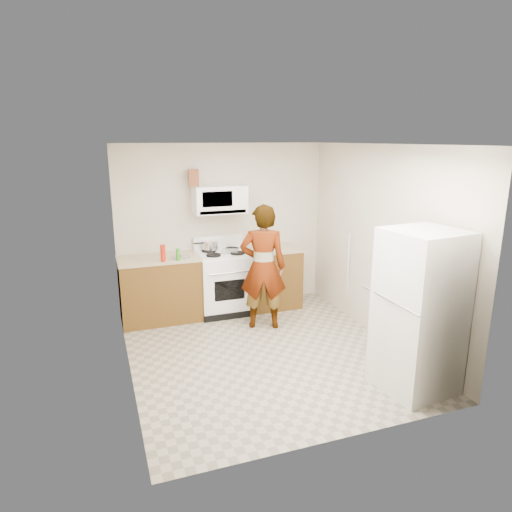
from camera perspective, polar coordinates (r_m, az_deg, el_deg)
name	(u,v)px	position (r m, az deg, el deg)	size (l,w,h in m)	color
floor	(264,352)	(5.77, 1.05, -11.91)	(3.60, 3.60, 0.00)	gray
back_wall	(223,227)	(6.99, -4.10, 3.63)	(3.20, 0.02, 2.50)	beige
right_wall	(381,244)	(6.06, 15.32, 1.46)	(0.02, 3.60, 2.50)	beige
cabinet_left	(160,290)	(6.71, -11.88, -4.19)	(1.12, 0.62, 0.90)	brown
counter_left	(159,259)	(6.58, -12.09, -0.33)	(1.14, 0.64, 0.04)	tan
cabinet_right	(272,278)	(7.12, 1.95, -2.78)	(0.80, 0.62, 0.90)	brown
counter_right	(272,249)	(6.99, 1.99, 0.88)	(0.82, 0.64, 0.04)	tan
gas_range	(223,281)	(6.86, -4.10, -3.16)	(0.76, 0.65, 1.13)	white
microwave	(220,199)	(6.72, -4.58, 7.07)	(0.76, 0.38, 0.40)	white
person	(263,267)	(6.21, 0.88, -1.40)	(0.63, 0.41, 1.73)	tan
fridge	(419,312)	(4.97, 19.71, -6.58)	(0.70, 0.70, 1.70)	beige
kettle	(268,240)	(7.17, 1.49, 2.04)	(0.14, 0.14, 0.16)	silver
jug	(194,178)	(6.63, -7.82, 9.67)	(0.14, 0.14, 0.24)	brown
saucepan	(210,245)	(6.84, -5.76, 1.36)	(0.23, 0.23, 0.13)	silver
tray	(230,251)	(6.70, -3.29, 0.58)	(0.25, 0.16, 0.05)	silver
bottle_spray	(163,253)	(6.32, -11.55, 0.35)	(0.07, 0.07, 0.24)	#B71E0D
bottle_hot_sauce	(178,254)	(6.40, -9.78, 0.22)	(0.05, 0.05, 0.15)	red
bottle_green_cap	(178,255)	(6.34, -9.73, 0.18)	(0.05, 0.05, 0.17)	#268618
pot_lid	(181,257)	(6.51, -9.38, -0.12)	(0.27, 0.27, 0.01)	silver
broom	(348,274)	(6.79, 11.40, -2.27)	(0.03, 0.03, 1.27)	silver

